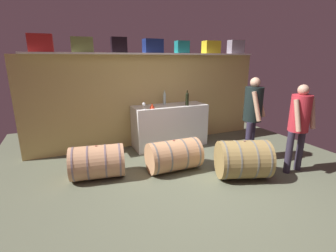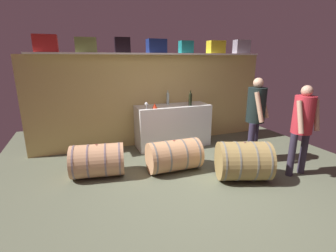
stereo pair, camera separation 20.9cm
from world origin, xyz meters
name	(u,v)px [view 2 (the right image)]	position (x,y,z in m)	size (l,w,h in m)	color
ground_plane	(186,172)	(0.00, 0.59, -0.01)	(6.77, 7.91, 0.02)	#585D49
back_wall_panel	(155,100)	(0.00, 2.35, 1.03)	(5.57, 0.10, 2.06)	tan
high_shelf_board	(157,54)	(0.00, 2.20, 2.08)	(5.12, 0.40, 0.03)	silver
toolcase_red	(45,43)	(-2.17, 2.20, 2.25)	(0.42, 0.23, 0.31)	red
toolcase_olive	(86,45)	(-1.46, 2.20, 2.24)	(0.40, 0.25, 0.28)	olive
toolcase_black	(122,45)	(-0.74, 2.20, 2.25)	(0.31, 0.22, 0.30)	black
toolcase_navy	(156,46)	(0.00, 2.20, 2.24)	(0.41, 0.24, 0.29)	navy
toolcase_teal	(186,47)	(0.70, 2.20, 2.23)	(0.29, 0.22, 0.27)	teal
toolcase_yellow	(216,47)	(1.48, 2.20, 2.24)	(0.38, 0.27, 0.29)	yellow
toolcase_grey	(242,47)	(2.21, 2.20, 2.26)	(0.38, 0.22, 0.32)	gray
work_cabinet	(173,126)	(0.30, 1.99, 0.48)	(1.69, 0.61, 0.96)	white
wine_bottle_dark	(190,99)	(0.66, 1.82, 1.11)	(0.08, 0.08, 0.34)	black
wine_bottle_clear	(168,98)	(0.24, 2.14, 1.10)	(0.06, 0.06, 0.32)	#AEC8BF
wine_glass	(146,104)	(-0.37, 1.80, 1.06)	(0.07, 0.07, 0.14)	white
red_funnel	(155,106)	(-0.18, 1.82, 1.01)	(0.11, 0.11, 0.11)	red
wine_barrel_near	(98,160)	(-1.49, 0.99, 0.29)	(0.96, 0.70, 0.59)	tan
wine_barrel_far	(174,155)	(-0.17, 0.74, 0.29)	(0.95, 0.58, 0.58)	tan
wine_barrel_flank	(243,161)	(0.79, 0.01, 0.33)	(1.01, 0.90, 0.66)	olive
winemaker_pouring	(303,122)	(1.79, -0.18, 0.96)	(0.47, 0.37, 1.57)	#30293A
visitor_tasting	(256,111)	(1.47, 0.61, 1.01)	(0.52, 0.48, 1.64)	#2C263E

